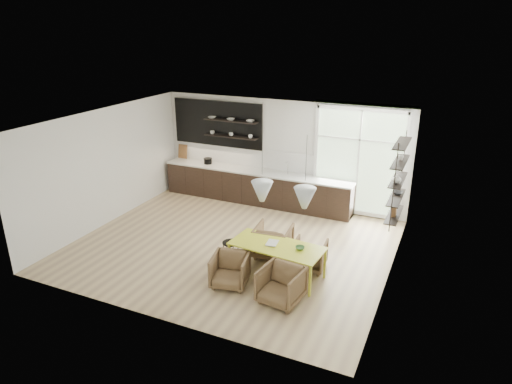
% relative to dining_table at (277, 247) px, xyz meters
% --- Properties ---
extents(room, '(7.02, 6.01, 2.91)m').
position_rel_dining_table_xyz_m(room, '(-0.83, 1.91, 0.83)').
color(room, tan).
rests_on(room, ground).
extents(kitchen_run, '(5.54, 0.69, 2.75)m').
position_rel_dining_table_xyz_m(kitchen_run, '(-2.11, 3.50, -0.04)').
color(kitchen_run, black).
rests_on(kitchen_run, ground).
extents(right_shelving, '(0.26, 1.22, 1.90)m').
position_rel_dining_table_xyz_m(right_shelving, '(1.95, 1.98, 1.02)').
color(right_shelving, black).
rests_on(right_shelving, ground).
extents(dining_table, '(1.93, 1.00, 0.68)m').
position_rel_dining_table_xyz_m(dining_table, '(0.00, 0.00, 0.00)').
color(dining_table, '#CCD12B').
rests_on(dining_table, ground).
extents(armchair_back_left, '(0.83, 0.85, 0.72)m').
position_rel_dining_table_xyz_m(armchair_back_left, '(-0.38, 0.74, -0.28)').
color(armchair_back_left, brown).
rests_on(armchair_back_left, ground).
extents(armchair_back_right, '(0.71, 0.73, 0.62)m').
position_rel_dining_table_xyz_m(armchair_back_right, '(0.51, 0.56, -0.32)').
color(armchair_back_right, brown).
rests_on(armchair_back_right, ground).
extents(armchair_front_left, '(0.82, 0.83, 0.64)m').
position_rel_dining_table_xyz_m(armchair_front_left, '(-0.70, -0.70, -0.31)').
color(armchair_front_left, brown).
rests_on(armchair_front_left, ground).
extents(armchair_front_right, '(0.83, 0.85, 0.69)m').
position_rel_dining_table_xyz_m(armchair_front_right, '(0.41, -0.82, -0.29)').
color(armchair_front_right, brown).
rests_on(armchair_front_right, ground).
extents(wire_stool, '(0.38, 0.38, 0.48)m').
position_rel_dining_table_xyz_m(wire_stool, '(-1.09, 0.09, -0.33)').
color(wire_stool, black).
rests_on(wire_stool, ground).
extents(table_book, '(0.25, 0.32, 0.03)m').
position_rel_dining_table_xyz_m(table_book, '(-0.22, 0.01, 0.06)').
color(table_book, white).
rests_on(table_book, dining_table).
extents(table_bowl, '(0.20, 0.20, 0.06)m').
position_rel_dining_table_xyz_m(table_bowl, '(0.47, 0.03, 0.07)').
color(table_bowl, '#4C8048').
rests_on(table_bowl, dining_table).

